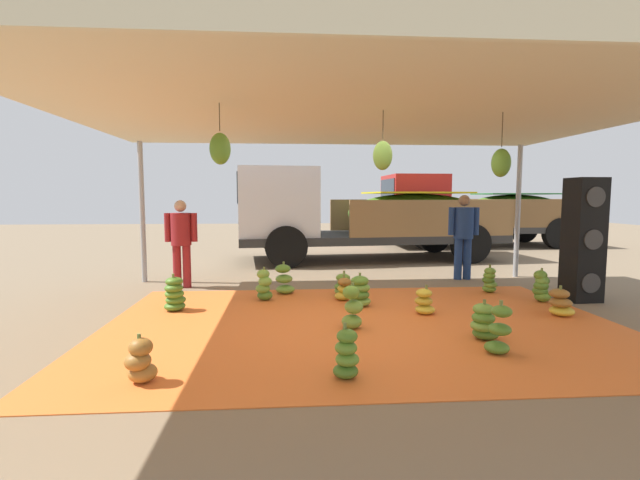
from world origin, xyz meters
The scene contains 23 objects.
ground_plane centered at (0.00, 3.00, 0.00)m, with size 40.00×40.00×0.00m, color #7F6B51.
tarp_orange centered at (0.00, 0.00, 0.01)m, with size 6.72×4.57×0.01m, color orange.
tent_canopy centered at (0.00, -0.09, 2.71)m, with size 8.00×7.00×2.80m.
banana_bunch_0 centered at (2.85, 0.22, 0.18)m, with size 0.43×0.43×0.43m.
banana_bunch_1 centered at (-1.36, 1.47, 0.24)m, with size 0.34×0.35×0.55m.
banana_bunch_2 centered at (-0.45, -1.75, 0.22)m, with size 0.33×0.33×0.52m.
banana_bunch_3 centered at (-2.30, -1.72, 0.20)m, with size 0.36×0.37×0.45m.
banana_bunch_4 centered at (-1.04, 1.96, 0.24)m, with size 0.43×0.42×0.56m.
banana_bunch_5 centered at (-0.17, -0.20, 0.27)m, with size 0.36×0.35×0.59m.
banana_bunch_6 centered at (-0.04, 1.76, 0.18)m, with size 0.40×0.40×0.42m.
banana_bunch_7 centered at (-2.64, 0.90, 0.24)m, with size 0.43×0.43×0.55m.
banana_bunch_8 centered at (1.26, -1.22, 0.25)m, with size 0.37×0.37×0.58m.
banana_bunch_9 centered at (0.12, 0.95, 0.23)m, with size 0.45×0.45×0.52m.
banana_bunch_10 centered at (3.05, 1.06, 0.24)m, with size 0.36×0.36×0.54m.
banana_bunch_11 centered at (1.31, -0.73, 0.20)m, with size 0.41×0.38×0.47m.
banana_bunch_12 centered at (2.54, 1.79, 0.22)m, with size 0.34×0.34×0.50m.
banana_bunch_13 centered at (0.96, 0.45, 0.18)m, with size 0.38×0.38×0.42m.
banana_bunch_14 centered at (-0.08, 1.39, 0.18)m, with size 0.33×0.33×0.42m.
cargo_truck_main centered at (0.93, 6.19, 1.21)m, with size 7.08×3.12×2.40m.
cargo_truck_far centered at (5.33, 9.23, 1.20)m, with size 6.46×2.46×2.40m.
worker_0 centered at (2.58, 3.12, 1.00)m, with size 0.63×0.38×1.71m.
worker_1 centered at (-2.93, 2.68, 0.94)m, with size 0.59×0.36×1.62m.
speaker_stack centered at (3.76, 1.13, 0.99)m, with size 0.51×0.50×1.98m.
Camera 1 is at (-0.99, -5.75, 1.67)m, focal length 25.36 mm.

